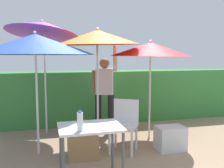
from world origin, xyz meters
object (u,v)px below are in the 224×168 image
Objects in this scene: chair_plastic at (124,122)px; umbrella_navy at (150,49)px; bottle_water at (80,121)px; umbrella_orange at (35,44)px; umbrella_yellow at (97,37)px; folding_table at (90,133)px; umbrella_rainbow at (43,28)px; person_vendor at (105,89)px; cooler_box at (170,138)px; crate_cardboard at (83,147)px.

umbrella_navy is at bearing 39.86° from chair_plastic.
umbrella_navy reaches higher than bottle_water.
bottle_water is (0.53, -1.41, -0.95)m from umbrella_orange.
umbrella_yellow is 2.07m from bottle_water.
umbrella_navy is at bearing 46.90° from folding_table.
umbrella_navy is at bearing -22.26° from umbrella_rainbow.
person_vendor reaches higher than cooler_box.
folding_table is 0.31m from bottle_water.
umbrella_rainbow is 1.25m from umbrella_orange.
folding_table is (-1.56, -0.82, 0.46)m from cooler_box.
umbrella_rainbow reaches higher than person_vendor.
chair_plastic is 1.82× the size of cooler_box.
umbrella_rainbow reaches higher than umbrella_yellow.
crate_cardboard is (0.58, -1.59, -2.03)m from umbrella_rainbow.
crate_cardboard is at bearing -120.27° from umbrella_yellow.
cooler_box is at bearing -11.13° from chair_plastic.
umbrella_orange is 4.34× the size of crate_cardboard.
umbrella_rainbow is at bearing 99.06° from bottle_water.
umbrella_rainbow is at bearing 135.86° from umbrella_yellow.
person_vendor is (-0.79, 0.62, -0.84)m from umbrella_navy.
umbrella_rainbow reaches higher than umbrella_navy.
umbrella_navy is 1.04× the size of person_vendor.
umbrella_orange is at bearing -166.93° from umbrella_yellow.
cooler_box is 1.54m from crate_cardboard.
umbrella_orange reaches higher than crate_cardboard.
crate_cardboard is 0.96m from folding_table.
umbrella_orange is at bearing -95.70° from umbrella_rainbow.
umbrella_yellow is 1.10m from umbrella_navy.
folding_table is (0.68, -1.23, -1.16)m from umbrella_orange.
person_vendor is 1.70m from crate_cardboard.
person_vendor reaches higher than crate_cardboard.
person_vendor is 2.11× the size of chair_plastic.
umbrella_rainbow reaches higher than chair_plastic.
bottle_water is at bearing -128.17° from chair_plastic.
bottle_water reaches higher than cooler_box.
umbrella_yellow is 1.10× the size of umbrella_navy.
chair_plastic is at bearing 11.57° from crate_cardboard.
bottle_water is at bearing -132.81° from umbrella_navy.
umbrella_navy is (1.08, 0.10, -0.20)m from umbrella_yellow.
umbrella_yellow reaches higher than bottle_water.
person_vendor is 1.78m from cooler_box.
umbrella_orange reaches higher than folding_table.
cooler_box is at bearing 30.39° from bottle_water.
umbrella_rainbow is 1.35× the size of person_vendor.
chair_plastic is at bearing 52.19° from folding_table.
cooler_box is at bearing -36.87° from umbrella_rainbow.
umbrella_rainbow reaches higher than crate_cardboard.
umbrella_orange reaches higher than cooler_box.
bottle_water reaches higher than chair_plastic.
umbrella_rainbow is 2.25m from umbrella_navy.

